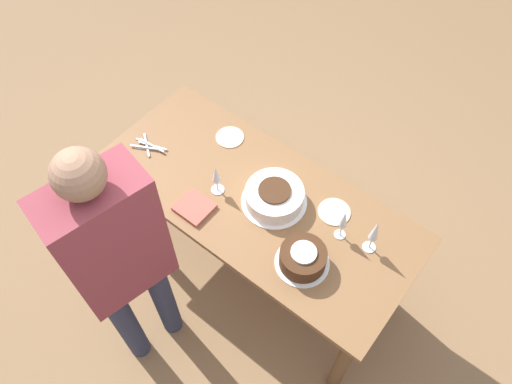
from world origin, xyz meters
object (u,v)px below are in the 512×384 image
wine_glass_far (344,221)px  person_cutting (118,256)px  wine_glass_near (375,232)px  wine_glass_extra (216,176)px  cake_center_white (274,196)px  cake_front_chocolate (303,258)px

wine_glass_far → person_cutting: size_ratio=0.12×
wine_glass_near → person_cutting: size_ratio=0.14×
wine_glass_extra → person_cutting: 0.64m
cake_center_white → wine_glass_far: 0.38m
cake_front_chocolate → person_cutting: person_cutting is taller
cake_center_white → wine_glass_far: wine_glass_far is taller
wine_glass_near → wine_glass_far: wine_glass_near is taller
cake_center_white → person_cutting: (-0.25, -0.75, 0.20)m
wine_glass_extra → person_cutting: person_cutting is taller
cake_front_chocolate → wine_glass_extra: 0.58m
wine_glass_near → wine_glass_far: size_ratio=1.15×
cake_center_white → wine_glass_far: size_ratio=1.68×
cake_center_white → wine_glass_extra: (-0.27, -0.12, 0.07)m
person_cutting → wine_glass_extra: bearing=14.0°
cake_front_chocolate → person_cutting: bearing=-135.1°
wine_glass_extra → person_cutting: bearing=-88.2°
cake_center_white → cake_front_chocolate: bearing=-31.8°
cake_front_chocolate → wine_glass_extra: bearing=173.1°
cake_front_chocolate → wine_glass_near: 0.34m
cake_front_chocolate → wine_glass_far: wine_glass_far is taller
cake_front_chocolate → wine_glass_extra: size_ratio=1.36×
cake_front_chocolate → person_cutting: size_ratio=0.16×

